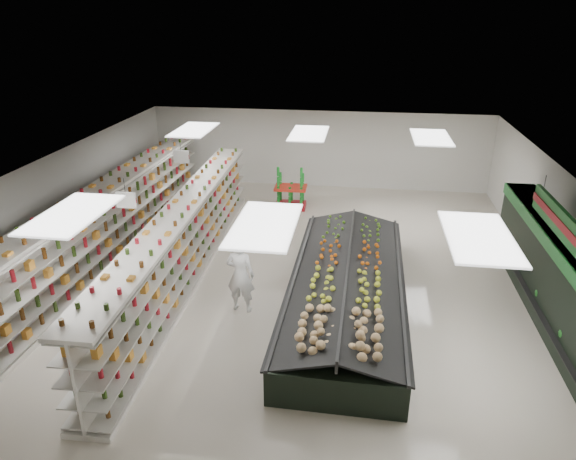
% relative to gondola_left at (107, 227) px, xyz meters
% --- Properties ---
extents(floor, '(16.00, 16.00, 0.00)m').
position_rel_gondola_left_xyz_m(floor, '(5.59, -0.14, -1.04)').
color(floor, beige).
rests_on(floor, ground).
extents(ceiling, '(14.00, 16.00, 0.02)m').
position_rel_gondola_left_xyz_m(ceiling, '(5.59, -0.14, 2.16)').
color(ceiling, white).
rests_on(ceiling, wall_back).
extents(wall_back, '(14.00, 0.02, 3.20)m').
position_rel_gondola_left_xyz_m(wall_back, '(5.59, 7.86, 0.56)').
color(wall_back, silver).
rests_on(wall_back, floor).
extents(wall_front, '(14.00, 0.02, 3.20)m').
position_rel_gondola_left_xyz_m(wall_front, '(5.59, -8.14, 0.56)').
color(wall_front, silver).
rests_on(wall_front, floor).
extents(wall_left, '(0.02, 16.00, 3.20)m').
position_rel_gondola_left_xyz_m(wall_left, '(-1.41, -0.14, 0.56)').
color(wall_left, silver).
rests_on(wall_left, floor).
extents(wall_right, '(0.02, 16.00, 3.20)m').
position_rel_gondola_left_xyz_m(wall_right, '(12.59, -0.14, 0.56)').
color(wall_right, silver).
rests_on(wall_right, floor).
extents(produce_wall_case, '(0.93, 8.00, 2.20)m').
position_rel_gondola_left_xyz_m(produce_wall_case, '(12.12, -1.64, 0.20)').
color(produce_wall_case, black).
rests_on(produce_wall_case, floor).
extents(aisle_sign_near, '(0.52, 0.06, 0.75)m').
position_rel_gondola_left_xyz_m(aisle_sign_near, '(1.79, -2.14, 1.71)').
color(aisle_sign_near, white).
rests_on(aisle_sign_near, ceiling).
extents(aisle_sign_far, '(0.52, 0.06, 0.75)m').
position_rel_gondola_left_xyz_m(aisle_sign_far, '(1.79, 1.86, 1.71)').
color(aisle_sign_far, white).
rests_on(aisle_sign_far, ceiling).
extents(hortifruti_banner, '(0.12, 3.20, 0.95)m').
position_rel_gondola_left_xyz_m(hortifruti_banner, '(11.84, -1.64, 1.61)').
color(hortifruti_banner, '#1C6929').
rests_on(hortifruti_banner, ceiling).
extents(gondola_left, '(1.32, 13.13, 2.27)m').
position_rel_gondola_left_xyz_m(gondola_left, '(0.00, 0.00, 0.00)').
color(gondola_left, white).
rests_on(gondola_left, floor).
extents(gondola_center, '(1.28, 12.33, 2.13)m').
position_rel_gondola_left_xyz_m(gondola_center, '(2.66, -0.76, -0.06)').
color(gondola_center, white).
rests_on(gondola_center, floor).
extents(produce_island, '(2.96, 7.91, 1.17)m').
position_rel_gondola_left_xyz_m(produce_island, '(7.19, -1.69, -0.51)').
color(produce_island, black).
rests_on(produce_island, floor).
extents(soda_endcap, '(1.21, 0.84, 1.53)m').
position_rel_gondola_left_xyz_m(soda_endcap, '(4.81, 5.06, -0.30)').
color(soda_endcap, '#A3121B').
rests_on(soda_endcap, floor).
extents(shopper_main, '(0.77, 0.55, 1.97)m').
position_rel_gondola_left_xyz_m(shopper_main, '(4.59, -2.28, -0.06)').
color(shopper_main, silver).
rests_on(shopper_main, floor).
extents(shopper_background, '(0.51, 0.76, 1.48)m').
position_rel_gondola_left_xyz_m(shopper_background, '(2.20, 4.51, -0.30)').
color(shopper_background, '#A08162').
rests_on(shopper_background, floor).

